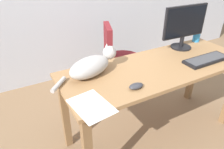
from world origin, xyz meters
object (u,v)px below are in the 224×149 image
Objects in this scene: keyboard at (207,60)px; water_bottle at (198,30)px; office_chair at (119,66)px; cat at (92,65)px; monitor at (185,25)px; computer_mouse at (136,86)px.

keyboard is 1.59× the size of water_bottle.
office_chair is 1.50× the size of cat.
cat is at bearing -134.26° from office_chair.
cat reaches higher than keyboard.
monitor is 4.37× the size of computer_mouse.
monitor reaches higher than water_bottle.
water_bottle reaches higher than cat.
monitor is 1.09× the size of keyboard.
computer_mouse is at bearing -60.06° from cat.
water_bottle is (0.27, 0.05, -0.10)m from monitor.
cat is 2.14× the size of water_bottle.
office_chair is 2.02× the size of keyboard.
office_chair is 3.22× the size of water_bottle.
cat is at bearing 119.94° from computer_mouse.
cat is (-0.98, 0.26, 0.07)m from keyboard.
keyboard is at bearing -15.11° from cat.
computer_mouse is at bearing -154.11° from monitor.
water_bottle is at bearing -39.63° from office_chair.
monitor is 0.81× the size of cat.
cat is at bearing 164.89° from keyboard.
computer_mouse is at bearing -175.47° from keyboard.
cat is 5.38× the size of computer_mouse.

